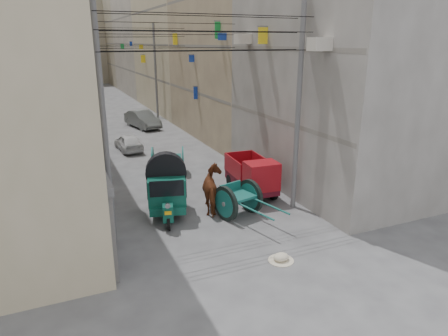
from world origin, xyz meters
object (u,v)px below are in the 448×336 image
distant_car_green (89,96)px  distant_car_white (128,142)px  second_cart (168,160)px  distant_car_grey (142,119)px  mini_truck (254,178)px  auto_rickshaw (167,187)px  tonga_cart (238,199)px  horse (214,190)px  feed_sack (281,257)px

distant_car_green → distant_car_white: bearing=109.8°
second_cart → distant_car_grey: 12.05m
second_cart → distant_car_white: size_ratio=0.63×
mini_truck → distant_car_white: bearing=113.5°
auto_rickshaw → distant_car_white: size_ratio=0.91×
auto_rickshaw → second_cart: bearing=88.5°
tonga_cart → horse: 1.14m
horse → mini_truck: bearing=-149.1°
mini_truck → distant_car_green: bearing=99.7°
feed_sack → distant_car_green: (-1.87, 39.13, 0.42)m
tonga_cart → feed_sack: size_ratio=6.39×
tonga_cart → distant_car_green: 35.65m
tonga_cart → auto_rickshaw: bearing=138.2°
second_cart → feed_sack: 9.74m
tonga_cart → distant_car_grey: (0.27, 18.11, -0.04)m
feed_sack → auto_rickshaw: bearing=115.3°
feed_sack → distant_car_grey: size_ratio=0.12×
tonga_cart → mini_truck: 2.24m
feed_sack → tonga_cart: bearing=86.6°
distant_car_white → auto_rickshaw: bearing=83.3°
second_cart → distant_car_white: 5.55m
distant_car_green → horse: bearing=112.2°
second_cart → distant_car_grey: bearing=100.6°
mini_truck → distant_car_white: size_ratio=1.02×
feed_sack → distant_car_grey: 21.67m
second_cart → feed_sack: (0.85, -9.68, -0.63)m
horse → distant_car_white: size_ratio=0.66×
tonga_cart → distant_car_green: tonga_cart is taller
auto_rickshaw → second_cart: 5.11m
feed_sack → horse: 4.56m
tonga_cart → distant_car_white: tonga_cart is taller
horse → auto_rickshaw: bearing=4.3°
second_cart → feed_sack: bearing=-68.1°
distant_car_green → feed_sack: bearing=112.5°
feed_sack → distant_car_green: bearing=92.7°
horse → distant_car_white: horse is taller
second_cart → horse: bearing=-68.2°
horse → feed_sack: bearing=108.5°
feed_sack → distant_car_green: 39.17m
auto_rickshaw → distant_car_green: 34.35m
auto_rickshaw → tonga_cart: auto_rickshaw is taller
tonga_cart → horse: bearing=107.9°
second_cart → distant_car_green: size_ratio=0.52×
auto_rickshaw → distant_car_grey: size_ratio=0.70×
distant_car_grey → distant_car_green: (-2.35, 17.47, -0.12)m
mini_truck → second_cart: 5.21m
tonga_cart → distant_car_grey: 18.11m
auto_rickshaw → tonga_cart: size_ratio=0.89×
auto_rickshaw → distant_car_grey: 17.10m
auto_rickshaw → distant_car_white: (0.42, 10.35, -0.60)m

